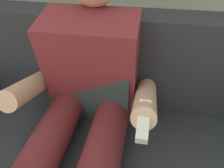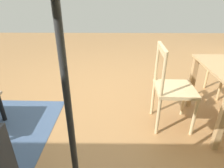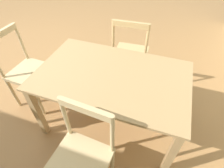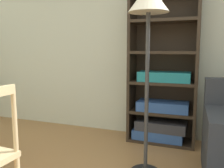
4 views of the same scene
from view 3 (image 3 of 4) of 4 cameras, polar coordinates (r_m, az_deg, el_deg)
The scene contains 5 objects.
ground_plane at distance 3.42m, azimuth -30.13°, elevation 6.18°, with size 9.17×9.17×0.00m, color #9E7042.
dining_table at distance 1.69m, azimuth 0.00°, elevation 0.55°, with size 1.41×0.89×0.72m.
dining_chair_near_wall at distance 1.45m, azimuth -10.15°, elevation -23.09°, with size 0.45×0.45×0.92m.
dining_chair_facing_couch at distance 2.27m, azimuth -25.53°, elevation 3.73°, with size 0.43×0.43×0.95m.
dining_chair_by_doorway at distance 2.31m, azimuth 6.01°, elevation 9.52°, with size 0.45×0.45×0.99m.
Camera 3 is at (-2.40, 1.66, 1.79)m, focal length 28.21 mm.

